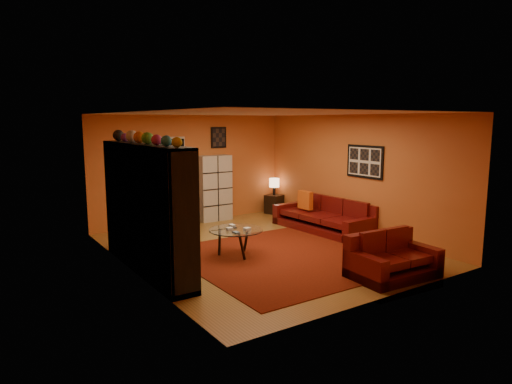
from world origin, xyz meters
TOP-DOWN VIEW (x-y plane):
  - floor at (0.00, 0.00)m, footprint 6.00×6.00m
  - ceiling at (0.00, 0.00)m, footprint 6.00×6.00m
  - wall_back at (0.00, 3.00)m, footprint 6.00×0.00m
  - wall_front at (0.00, -3.00)m, footprint 6.00×0.00m
  - wall_left at (-2.50, 0.00)m, footprint 0.00×6.00m
  - wall_right at (2.50, 0.00)m, footprint 0.00×6.00m
  - rug at (0.10, -0.70)m, footprint 3.60×3.60m
  - doorway at (-0.70, 2.96)m, footprint 0.95×0.10m
  - wall_art_right at (2.48, -0.30)m, footprint 0.03×1.00m
  - wall_art_back at (0.75, 2.98)m, footprint 0.42×0.03m
  - entertainment_unit at (-2.27, 0.00)m, footprint 0.45×3.00m
  - tv at (-2.23, 0.09)m, footprint 1.02×0.13m
  - sofa at (2.14, 0.49)m, footprint 1.10×2.49m
  - loveseat at (0.84, -2.42)m, footprint 1.44×0.92m
  - throw_pillow at (1.95, 1.01)m, footprint 0.12×0.42m
  - coffee_table at (-0.64, -0.13)m, footprint 0.99×0.99m
  - storage_cabinet at (0.52, 2.80)m, footprint 0.82×0.37m
  - bowl_chair at (-0.39, 2.50)m, footprint 0.63×0.63m
  - side_table at (2.25, 2.66)m, footprint 0.51×0.51m
  - table_lamp at (2.25, 2.66)m, footprint 0.27×0.27m

SIDE VIEW (x-z plane):
  - floor at x=0.00m, z-range 0.00..0.00m
  - rug at x=0.10m, z-range 0.00..0.01m
  - side_table at x=2.25m, z-range 0.00..0.50m
  - bowl_chair at x=-0.39m, z-range 0.02..0.54m
  - sofa at x=2.14m, z-range -0.14..0.71m
  - loveseat at x=0.84m, z-range -0.14..0.71m
  - coffee_table at x=-0.64m, z-range 0.21..0.70m
  - throw_pillow at x=1.95m, z-range 0.42..0.84m
  - storage_cabinet at x=0.52m, z-range 0.00..1.62m
  - table_lamp at x=2.25m, z-range 0.59..1.04m
  - tv at x=-2.23m, z-range 0.72..1.30m
  - doorway at x=-0.70m, z-range 0.00..2.04m
  - entertainment_unit at x=-2.27m, z-range 0.00..2.10m
  - wall_back at x=0.00m, z-range -1.70..4.30m
  - wall_front at x=0.00m, z-range -1.70..4.30m
  - wall_left at x=-2.50m, z-range -1.70..4.30m
  - wall_right at x=2.50m, z-range -1.70..4.30m
  - wall_art_right at x=2.48m, z-range 1.25..1.95m
  - wall_art_back at x=0.75m, z-range 1.79..2.31m
  - ceiling at x=0.00m, z-range 2.60..2.60m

